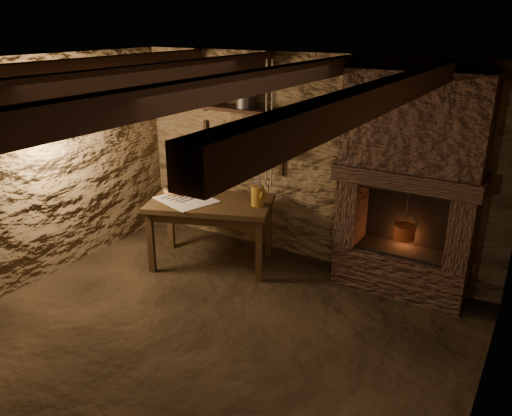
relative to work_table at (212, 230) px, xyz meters
The scene contains 24 objects.
floor 1.54m from the work_table, 56.60° to the right, with size 4.50×4.50×0.00m, color black.
back_wall 1.36m from the work_table, 43.01° to the left, with size 4.50×0.04×2.40m, color brown.
left_wall 2.05m from the work_table, 139.18° to the right, with size 0.04×4.00×2.40m, color brown.
right_wall 3.40m from the work_table, 21.99° to the right, with size 0.04×4.00×2.40m, color brown.
ceiling 2.47m from the work_table, 56.60° to the right, with size 4.50×4.00×0.04m, color black.
beam_far_left 2.36m from the work_table, 118.89° to the right, with size 0.14×3.95×0.16m, color black.
beam_mid_left 2.28m from the work_table, 75.66° to the right, with size 0.14×3.95×0.16m, color black.
beam_mid_right 2.61m from the work_table, 43.24° to the right, with size 0.14×3.95×0.16m, color black.
beam_far_right 3.23m from the work_table, 28.13° to the right, with size 0.14×3.95×0.16m, color black.
shelf_lower 1.06m from the work_table, 93.18° to the left, with size 1.25×0.30×0.04m, color black.
shelf_upper 1.46m from the work_table, 93.18° to the left, with size 1.25×0.30×0.04m, color black.
hearth 2.28m from the work_table, 14.40° to the left, with size 1.43×0.51×2.30m.
work_table is the anchor object (origin of this frame).
linen_cloth 0.47m from the work_table, 155.63° to the right, with size 0.64×0.51×0.01m, color silver.
pewter_cutlery_row 0.48m from the work_table, 151.97° to the right, with size 0.54×0.21×0.01m, color gray, non-canonical shape.
drinking_glasses 0.48m from the work_table, behind, with size 0.21×0.06×0.08m, color white, non-canonical shape.
stoneware_jug 0.81m from the work_table, 15.96° to the left, with size 0.16×0.16×0.51m.
wooden_bowl 0.65m from the work_table, behind, with size 0.32×0.32×0.11m, color #A06C45.
iron_stockpot 1.56m from the work_table, 79.55° to the left, with size 0.24×0.24×0.18m, color #2B2826.
tin_pan 1.68m from the work_table, 117.49° to the left, with size 0.27×0.27×0.04m, color gray.
small_kettle 1.13m from the work_table, 80.57° to the left, with size 0.17×0.13×0.19m, color gray, non-canonical shape.
rusty_tin 1.16m from the work_table, 116.73° to the left, with size 0.10×0.10×0.10m, color #5B1E12.
red_pot 2.16m from the work_table, 12.99° to the left, with size 0.25×0.25×0.54m.
hanging_ropes 1.64m from the work_table, 12.26° to the right, with size 0.08×0.08×1.20m, color tan, non-canonical shape.
Camera 1 is at (2.40, -3.06, 2.72)m, focal length 35.00 mm.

